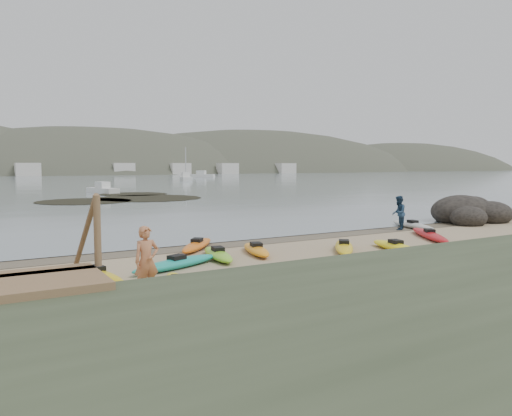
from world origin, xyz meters
TOP-DOWN VIEW (x-y plane):
  - ground at (0.00, 0.00)m, footprint 600.00×600.00m
  - wet_sand at (0.00, -0.30)m, footprint 60.00×60.00m
  - stairs at (-11.00, -11.62)m, footprint 1.50×2.70m
  - kayaks at (-1.14, -3.87)m, footprint 20.93×10.05m
  - person_west at (-7.63, -7.11)m, footprint 0.71×0.49m
  - person_east at (8.43, -0.87)m, footprint 1.14×1.10m
  - rock_cluster at (15.26, -0.30)m, footprint 5.55×4.12m
  - kelp_mats at (2.95, 31.49)m, footprint 16.61×17.21m
  - moored_boats at (3.62, 83.87)m, footprint 82.16×67.20m
  - far_hills at (39.38, 193.97)m, footprint 550.00×135.00m
  - far_town at (6.00, 145.00)m, footprint 199.00×5.00m

SIDE VIEW (x-z plane):
  - far_hills at x=39.38m, z-range -55.93..24.07m
  - ground at x=0.00m, z-range 0.00..0.00m
  - wet_sand at x=0.00m, z-range 0.00..0.00m
  - kelp_mats at x=2.95m, z-range 0.01..0.05m
  - kayaks at x=-1.14m, z-range 0.00..0.34m
  - rock_cluster at x=15.26m, z-range -0.74..1.27m
  - moored_boats at x=3.62m, z-range -0.06..1.06m
  - person_east at x=8.43m, z-range 0.00..1.85m
  - person_west at x=-7.63m, z-range 0.00..1.89m
  - stairs at x=-11.00m, z-range 0.00..2.10m
  - far_town at x=6.00m, z-range 0.00..4.00m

